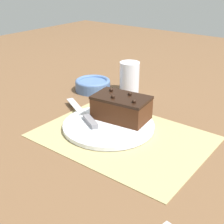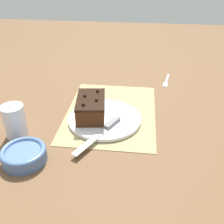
{
  "view_description": "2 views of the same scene",
  "coord_description": "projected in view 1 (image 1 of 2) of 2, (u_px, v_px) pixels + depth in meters",
  "views": [
    {
      "loc": [
        -0.44,
        0.62,
        0.43
      ],
      "look_at": [
        0.03,
        0.01,
        0.07
      ],
      "focal_mm": 50.0,
      "sensor_mm": 36.0,
      "label": 1
    },
    {
      "loc": [
        0.86,
        0.11,
        0.54
      ],
      "look_at": [
        0.07,
        0.01,
        0.04
      ],
      "focal_mm": 42.0,
      "sensor_mm": 36.0,
      "label": 2
    }
  ],
  "objects": [
    {
      "name": "ground_plane",
      "position": [
        123.0,
        137.0,
        0.87
      ],
      "size": [
        3.0,
        3.0,
        0.0
      ],
      "primitive_type": "plane",
      "color": "brown"
    },
    {
      "name": "placemat_woven",
      "position": [
        123.0,
        136.0,
        0.87
      ],
      "size": [
        0.46,
        0.34,
        0.0
      ],
      "primitive_type": "cube",
      "color": "tan",
      "rests_on": "ground_plane"
    },
    {
      "name": "cake_plate",
      "position": [
        109.0,
        125.0,
        0.91
      ],
      "size": [
        0.27,
        0.27,
        0.01
      ],
      "color": "white",
      "rests_on": "placemat_woven"
    },
    {
      "name": "chocolate_cake",
      "position": [
        121.0,
        107.0,
        0.93
      ],
      "size": [
        0.17,
        0.12,
        0.08
      ],
      "rotation": [
        0.0,
        0.0,
        0.13
      ],
      "color": "#472614",
      "rests_on": "cake_plate"
    },
    {
      "name": "serving_knife",
      "position": [
        86.0,
        117.0,
        0.94
      ],
      "size": [
        0.22,
        0.13,
        0.01
      ],
      "rotation": [
        0.0,
        0.0,
        4.22
      ],
      "color": "slate",
      "rests_on": "cake_plate"
    },
    {
      "name": "drinking_glass",
      "position": [
        129.0,
        77.0,
        1.16
      ],
      "size": [
        0.07,
        0.07,
        0.11
      ],
      "color": "white",
      "rests_on": "ground_plane"
    },
    {
      "name": "small_bowl",
      "position": [
        93.0,
        85.0,
        1.19
      ],
      "size": [
        0.13,
        0.13,
        0.04
      ],
      "color": "#4C6B9E",
      "rests_on": "ground_plane"
    }
  ]
}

